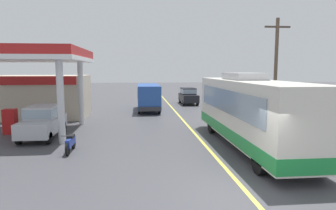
{
  "coord_description": "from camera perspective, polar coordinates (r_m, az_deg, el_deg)",
  "views": [
    {
      "loc": [
        -3.36,
        -8.59,
        3.85
      ],
      "look_at": [
        -1.5,
        10.0,
        1.6
      ],
      "focal_mm": 31.38,
      "sensor_mm": 36.0,
      "label": 1
    }
  ],
  "objects": [
    {
      "name": "motorcycle_parked_forecourt",
      "position": [
        14.6,
        -18.4,
        -6.98
      ],
      "size": [
        0.55,
        1.8,
        0.92
      ],
      "color": "black",
      "rests_on": "ground"
    },
    {
      "name": "utility_pole_roadside",
      "position": [
        21.94,
        20.18,
        6.49
      ],
      "size": [
        1.8,
        0.24,
        7.37
      ],
      "color": "brown",
      "rests_on": "ground"
    },
    {
      "name": "car_trailing_behind_bus",
      "position": [
        33.2,
        3.95,
        1.94
      ],
      "size": [
        1.7,
        4.2,
        1.82
      ],
      "color": "black",
      "rests_on": "ground"
    },
    {
      "name": "gas_station_roadside",
      "position": [
        23.81,
        -24.71,
        3.29
      ],
      "size": [
        9.1,
        11.95,
        5.1
      ],
      "color": "#B21E1E",
      "rests_on": "ground"
    },
    {
      "name": "minibus_opposing_lane",
      "position": [
        27.73,
        -3.81,
        1.93
      ],
      "size": [
        2.04,
        6.13,
        2.44
      ],
      "color": "#264C9E",
      "rests_on": "ground"
    },
    {
      "name": "ground",
      "position": [
        29.04,
        0.98,
        -0.76
      ],
      "size": [
        120.0,
        120.0,
        0.0
      ],
      "primitive_type": "plane",
      "color": "#424247"
    },
    {
      "name": "pedestrian_near_pump",
      "position": [
        19.28,
        -20.49,
        -2.27
      ],
      "size": [
        0.55,
        0.22,
        1.66
      ],
      "color": "#33333F",
      "rests_on": "ground"
    },
    {
      "name": "lane_divider_stripe",
      "position": [
        24.14,
        2.36,
        -2.31
      ],
      "size": [
        0.16,
        50.0,
        0.01
      ],
      "primitive_type": "cube",
      "color": "#D8CC4C",
      "rests_on": "ground"
    },
    {
      "name": "coach_bus_main",
      "position": [
        15.2,
        15.66,
        -1.44
      ],
      "size": [
        2.6,
        11.04,
        3.69
      ],
      "color": "silver",
      "rests_on": "ground"
    },
    {
      "name": "car_at_pump",
      "position": [
        18.17,
        -23.1,
        -2.67
      ],
      "size": [
        1.7,
        4.2,
        1.82
      ],
      "color": "#B2B2B7",
      "rests_on": "ground"
    }
  ]
}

